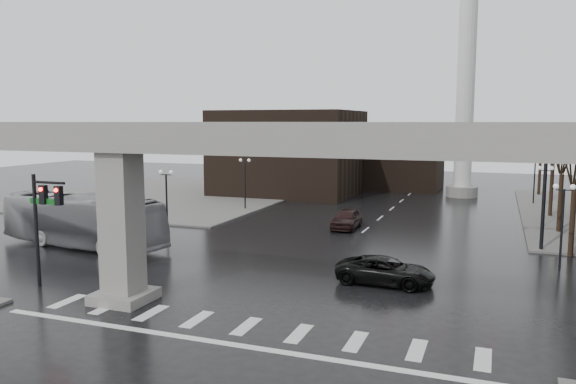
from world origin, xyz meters
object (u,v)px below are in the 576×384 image
signal_mast_arm (485,164)px  far_car (347,219)px  pickup_truck (385,271)px  city_bus (82,220)px

signal_mast_arm → far_car: bearing=162.7°
pickup_truck → signal_mast_arm: bearing=-20.0°
signal_mast_arm → pickup_truck: bearing=-112.0°
signal_mast_arm → far_car: (-10.60, 3.31, -5.02)m
signal_mast_arm → far_car: 12.19m
pickup_truck → far_car: far_car is taller
signal_mast_arm → city_bus: 28.25m
pickup_truck → city_bus: (-21.62, 1.72, 1.12)m
signal_mast_arm → city_bus: bearing=-159.7°
signal_mast_arm → pickup_truck: 13.32m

